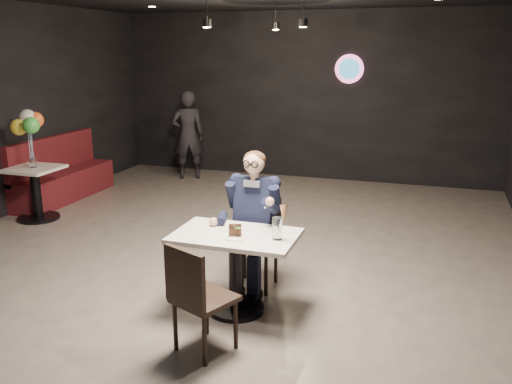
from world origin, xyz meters
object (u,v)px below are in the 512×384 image
(chair_far, at_px, (255,244))
(sundae_glass, at_px, (277,228))
(main_table, at_px, (236,273))
(seated_man, at_px, (255,219))
(chair_near, at_px, (205,297))
(booth_bench, at_px, (63,169))
(balloon_vase, at_px, (33,162))
(passerby, at_px, (188,135))
(side_table, at_px, (36,191))

(chair_far, distance_m, sundae_glass, 0.79)
(main_table, relative_size, seated_man, 0.76)
(chair_far, bearing_deg, chair_near, -90.00)
(chair_near, bearing_deg, seated_man, 113.35)
(chair_far, height_order, sundae_glass, sundae_glass)
(sundae_glass, bearing_deg, booth_bench, 147.59)
(seated_man, bearing_deg, sundae_glass, -55.49)
(balloon_vase, relative_size, passerby, 0.09)
(chair_near, height_order, booth_bench, booth_bench)
(main_table, height_order, balloon_vase, balloon_vase)
(main_table, bearing_deg, passerby, 119.65)
(main_table, height_order, chair_near, chair_near)
(chair_far, distance_m, side_table, 3.82)
(balloon_vase, bearing_deg, sundae_glass, -23.45)
(booth_bench, bearing_deg, sundae_glass, -32.41)
(chair_far, height_order, chair_near, same)
(passerby, bearing_deg, chair_near, 89.54)
(booth_bench, bearing_deg, side_table, -73.30)
(chair_far, relative_size, side_table, 1.12)
(main_table, xyz_separation_m, chair_near, (0.00, -0.70, 0.09))
(booth_bench, distance_m, passerby, 2.36)
(balloon_vase, bearing_deg, passerby, 72.15)
(side_table, xyz_separation_m, balloon_vase, (0.00, 0.00, 0.41))
(sundae_glass, distance_m, passerby, 5.63)
(main_table, distance_m, chair_near, 0.70)
(chair_near, bearing_deg, chair_far, 113.35)
(chair_near, xyz_separation_m, sundae_glass, (0.39, 0.68, 0.39))
(booth_bench, bearing_deg, seated_man, -28.95)
(seated_man, distance_m, booth_bench, 4.50)
(side_table, height_order, passerby, passerby)
(seated_man, xyz_separation_m, sundae_glass, (0.39, -0.57, 0.13))
(seated_man, distance_m, balloon_vase, 3.82)
(main_table, relative_size, chair_near, 1.20)
(sundae_glass, xyz_separation_m, passerby, (-3.07, 4.72, -0.04))
(main_table, height_order, chair_far, chair_far)
(sundae_glass, height_order, balloon_vase, sundae_glass)
(chair_near, bearing_deg, booth_bench, 162.30)
(side_table, bearing_deg, passerby, 72.15)
(sundae_glass, distance_m, side_table, 4.41)
(main_table, relative_size, sundae_glass, 5.64)
(side_table, bearing_deg, sundae_glass, -23.45)
(main_table, distance_m, sundae_glass, 0.61)
(chair_far, distance_m, chair_near, 1.25)
(main_table, distance_m, passerby, 5.42)
(side_table, height_order, balloon_vase, balloon_vase)
(chair_near, relative_size, seated_man, 0.64)
(seated_man, bearing_deg, booth_bench, 151.05)
(balloon_vase, bearing_deg, booth_bench, 106.70)
(seated_man, relative_size, sundae_glass, 7.38)
(booth_bench, distance_m, side_table, 1.05)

